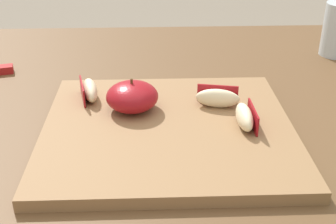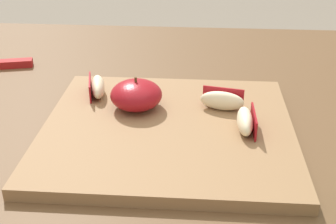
{
  "view_description": "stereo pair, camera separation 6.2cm",
  "coord_description": "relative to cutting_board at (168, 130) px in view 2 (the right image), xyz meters",
  "views": [
    {
      "loc": [
        0.04,
        -0.61,
        1.09
      ],
      "look_at": [
        0.06,
        -0.07,
        0.81
      ],
      "focal_mm": 48.29,
      "sensor_mm": 36.0,
      "label": 1
    },
    {
      "loc": [
        0.1,
        -0.61,
        1.09
      ],
      "look_at": [
        0.06,
        -0.07,
        0.81
      ],
      "focal_mm": 48.29,
      "sensor_mm": 36.0,
      "label": 2
    }
  ],
  "objects": [
    {
      "name": "dining_table",
      "position": [
        -0.06,
        0.07,
        -0.13
      ],
      "size": [
        1.1,
        0.88,
        0.77
      ],
      "color": "brown",
      "rests_on": "ground_plane"
    },
    {
      "name": "cutting_board",
      "position": [
        0.0,
        0.0,
        0.0
      ],
      "size": [
        0.35,
        0.32,
        0.02
      ],
      "color": "olive",
      "rests_on": "dining_table"
    },
    {
      "name": "apple_half_skin_up",
      "position": [
        -0.05,
        0.05,
        0.03
      ],
      "size": [
        0.08,
        0.08,
        0.05
      ],
      "color": "maroon",
      "rests_on": "cutting_board"
    },
    {
      "name": "apple_wedge_back",
      "position": [
        0.08,
        0.05,
        0.02
      ],
      "size": [
        0.07,
        0.04,
        0.03
      ],
      "color": "beige",
      "rests_on": "cutting_board"
    },
    {
      "name": "apple_wedge_near_knife",
      "position": [
        -0.12,
        0.09,
        0.02
      ],
      "size": [
        0.04,
        0.07,
        0.03
      ],
      "color": "beige",
      "rests_on": "cutting_board"
    },
    {
      "name": "apple_wedge_middle",
      "position": [
        0.11,
        -0.01,
        0.02
      ],
      "size": [
        0.02,
        0.07,
        0.03
      ],
      "color": "beige",
      "rests_on": "cutting_board"
    },
    {
      "name": "paring_knife",
      "position": [
        -0.32,
        0.23,
        -0.0
      ],
      "size": [
        0.16,
        0.06,
        0.01
      ],
      "color": "silver",
      "rests_on": "dining_table"
    }
  ]
}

